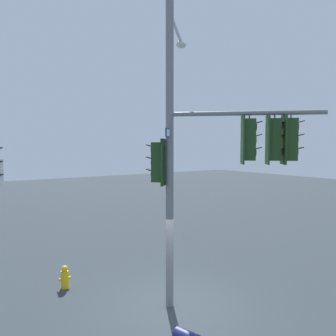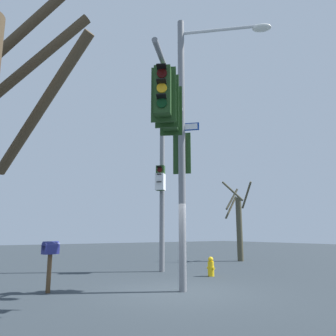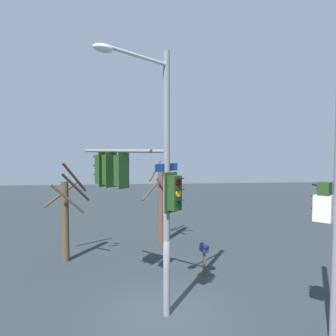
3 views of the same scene
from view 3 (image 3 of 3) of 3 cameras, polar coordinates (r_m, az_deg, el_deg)
name	(u,v)px [view 3 (image 3 of 3)]	position (r m, az deg, el deg)	size (l,w,h in m)	color
ground_plane	(165,313)	(12.16, -0.44, -23.49)	(80.00, 80.00, 0.00)	#2B3339
main_signal_pole_assembly	(138,171)	(11.36, -5.14, -0.59)	(3.50, 5.08, 8.56)	slate
secondary_pole_assembly	(332,208)	(10.22, 26.16, -6.20)	(0.65, 0.67, 7.64)	slate
mailbox	(204,250)	(14.86, 6.19, -13.80)	(0.35, 0.49, 1.41)	#4C3823
bare_tree_behind_pole	(66,215)	(17.01, -17.00, -7.69)	(2.32, 2.33, 4.88)	#4B3C29
bare_tree_corner	(161,201)	(19.28, -1.25, -5.71)	(1.98, 1.68, 4.76)	brown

